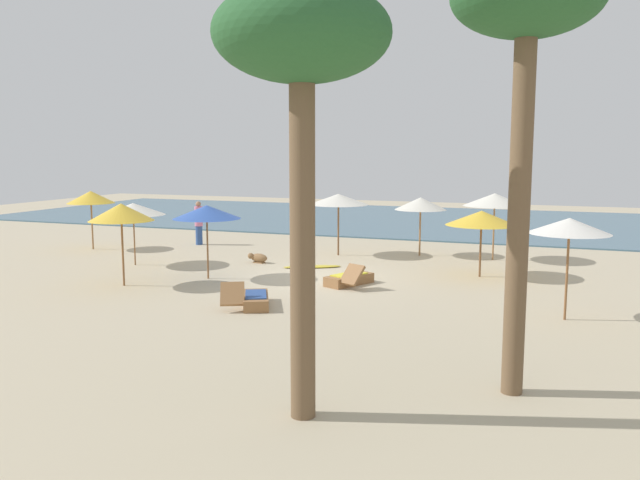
% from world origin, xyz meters
% --- Properties ---
extents(ground_plane, '(60.00, 60.00, 0.00)m').
position_xyz_m(ground_plane, '(0.00, 0.00, 0.00)').
color(ground_plane, '#BCAD8E').
extents(ocean_water, '(48.00, 16.00, 0.06)m').
position_xyz_m(ocean_water, '(0.00, 17.00, 0.03)').
color(ocean_water, '#476B7F').
rests_on(ocean_water, ground_plane).
extents(umbrella_0, '(1.87, 1.87, 2.13)m').
position_xyz_m(umbrella_0, '(2.17, 5.24, 1.90)').
color(umbrella_0, olive).
rests_on(umbrella_0, ground_plane).
extents(umbrella_1, '(1.81, 1.81, 2.34)m').
position_xyz_m(umbrella_1, '(-4.55, -2.98, 2.09)').
color(umbrella_1, brown).
rests_on(umbrella_1, ground_plane).
extents(umbrella_2, '(2.18, 2.18, 2.24)m').
position_xyz_m(umbrella_2, '(-0.64, 4.31, 2.04)').
color(umbrella_2, brown).
rests_on(umbrella_2, ground_plane).
extents(umbrella_3, '(2.10, 2.10, 2.08)m').
position_xyz_m(umbrella_3, '(-6.33, -0.05, 1.88)').
color(umbrella_3, brown).
rests_on(umbrella_3, ground_plane).
extents(umbrella_4, '(2.16, 2.16, 2.34)m').
position_xyz_m(umbrella_4, '(4.76, 5.19, 2.11)').
color(umbrella_4, olive).
rests_on(umbrella_4, ground_plane).
extents(umbrella_5, '(2.01, 2.01, 2.20)m').
position_xyz_m(umbrella_5, '(-2.84, -1.23, 2.00)').
color(umbrella_5, brown).
rests_on(umbrella_5, ground_plane).
extents(umbrella_6, '(1.80, 1.80, 2.32)m').
position_xyz_m(umbrella_6, '(7.18, -2.58, 2.14)').
color(umbrella_6, brown).
rests_on(umbrella_6, ground_plane).
extents(umbrella_7, '(1.79, 1.79, 2.26)m').
position_xyz_m(umbrella_7, '(-10.04, 2.34, 2.02)').
color(umbrella_7, olive).
rests_on(umbrella_7, ground_plane).
extents(umbrella_8, '(2.15, 2.15, 2.01)m').
position_xyz_m(umbrella_8, '(4.72, 1.92, 1.79)').
color(umbrella_8, brown).
rests_on(umbrella_8, ground_plane).
extents(lounger_1, '(1.28, 1.79, 0.67)m').
position_xyz_m(lounger_1, '(0.01, -3.93, 0.18)').
color(lounger_1, olive).
rests_on(lounger_1, ground_plane).
extents(lounger_2, '(1.25, 1.78, 0.69)m').
position_xyz_m(lounger_2, '(1.40, -0.64, 0.18)').
color(lounger_2, olive).
rests_on(lounger_2, ground_plane).
extents(person_0, '(0.45, 0.45, 1.77)m').
position_xyz_m(person_0, '(-6.82, 4.85, 0.90)').
color(person_0, '#2D4C8C').
rests_on(person_0, ground_plane).
extents(palm_1, '(2.27, 2.27, 6.69)m').
position_xyz_m(palm_1, '(6.42, -7.68, 5.78)').
color(palm_1, brown).
rests_on(palm_1, ground_plane).
extents(palm_2, '(2.42, 2.42, 6.03)m').
position_xyz_m(palm_2, '(3.68, -9.70, 5.15)').
color(palm_2, brown).
rests_on(palm_2, ground_plane).
extents(dog, '(0.74, 0.41, 0.34)m').
position_xyz_m(dog, '(-2.66, 1.77, 0.18)').
color(dog, olive).
rests_on(dog, ground_plane).
extents(surfboard, '(1.87, 1.27, 0.07)m').
position_xyz_m(surfboard, '(-0.60, 1.58, 0.04)').
color(surfboard, gold).
rests_on(surfboard, ground_plane).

